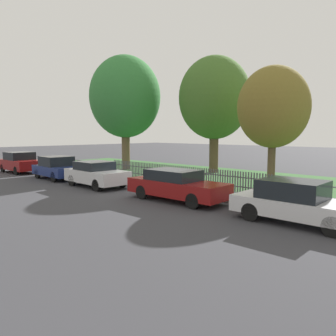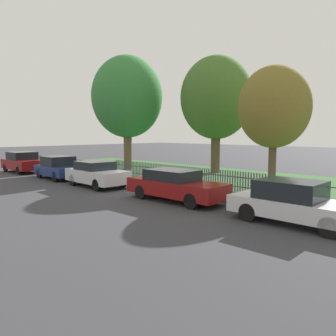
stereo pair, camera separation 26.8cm
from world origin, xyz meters
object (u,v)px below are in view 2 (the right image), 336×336
Objects in this scene: parked_car_black_saloon at (59,167)px; parked_car_red_compact at (175,185)px; tree_behind_motorcycle at (216,98)px; parked_car_white_van at (294,202)px; tree_mid_park at (274,107)px; parked_car_navy_estate at (97,174)px; tree_nearest_kerb at (127,97)px; parked_car_silver_hatchback at (23,162)px; covered_motorcycle at (174,177)px.

parked_car_red_compact is at bearing 2.72° from parked_car_black_saloon.
parked_car_red_compact is 11.76m from tree_behind_motorcycle.
parked_car_white_van is 0.63× the size of tree_mid_park.
parked_car_navy_estate is 0.44× the size of tree_nearest_kerb.
tree_nearest_kerb is at bearing 102.73° from parked_car_black_saloon.
tree_nearest_kerb reaches higher than parked_car_silver_hatchback.
parked_car_black_saloon is 8.38m from tree_nearest_kerb.
tree_mid_park reaches higher than parked_car_silver_hatchback.
parked_car_red_compact reaches higher than covered_motorcycle.
parked_car_red_compact is (10.06, 0.10, -0.03)m from parked_car_black_saloon.
parked_car_white_van is 0.46× the size of tree_nearest_kerb.
parked_car_white_van is at bearing -12.77° from covered_motorcycle.
tree_mid_park is (11.18, 6.66, 3.56)m from parked_car_black_saloon.
parked_car_black_saloon is at bearing -179.71° from parked_car_navy_estate.
parked_car_navy_estate is at bearing -0.38° from parked_car_silver_hatchback.
tree_nearest_kerb reaches higher than parked_car_black_saloon.
parked_car_navy_estate is at bearing -179.38° from parked_car_white_van.
tree_behind_motorcycle is (10.40, 9.85, 4.67)m from parked_car_silver_hatchback.
parked_car_white_van reaches higher than covered_motorcycle.
tree_behind_motorcycle is (-2.86, 7.50, 4.77)m from covered_motorcycle.
tree_mid_park is at bearing 32.97° from parked_car_black_saloon.
parked_car_silver_hatchback is at bearing 179.69° from parked_car_red_compact.
parked_car_black_saloon is at bearing 0.94° from parked_car_silver_hatchback.
tree_nearest_kerb reaches higher than tree_mid_park.
parked_car_white_van is 8.47m from tree_mid_park.
tree_nearest_kerb is at bearing -179.73° from tree_mid_park.
parked_car_silver_hatchback reaches higher than parked_car_navy_estate.
tree_mid_park is (16.40, 6.82, 3.53)m from parked_car_silver_hatchback.
tree_nearest_kerb reaches higher than tree_behind_motorcycle.
parked_car_black_saloon reaches higher than parked_car_navy_estate.
tree_behind_motorcycle reaches higher than parked_car_black_saloon.
parked_car_black_saloon is 13.49m from tree_mid_park.
parked_car_white_van is (20.44, 0.30, -0.05)m from parked_car_silver_hatchback.
tree_nearest_kerb is (-5.61, 6.69, 5.03)m from parked_car_navy_estate.
tree_nearest_kerb is at bearing 148.77° from parked_car_red_compact.
tree_mid_park reaches higher than parked_car_black_saloon.
tree_nearest_kerb is at bearing -154.28° from tree_behind_motorcycle.
parked_car_white_van is at bearing 0.02° from parked_car_silver_hatchback.
tree_mid_park is (6.80, 6.75, 3.57)m from parked_car_navy_estate.
covered_motorcycle is (-2.02, 2.09, -0.04)m from parked_car_red_compact.
parked_car_silver_hatchback is 13.46m from covered_motorcycle.
parked_car_white_van is 18.38m from tree_nearest_kerb.
parked_car_red_compact is 0.71× the size of tree_mid_park.
parked_car_silver_hatchback is 18.11m from tree_mid_park.
tree_behind_motorcycle is at bearing 42.63° from parked_car_silver_hatchback.
tree_behind_motorcycle is at bearing 114.03° from covered_motorcycle.
covered_motorcycle is (3.65, 2.28, -0.05)m from parked_car_navy_estate.
covered_motorcycle is at bearing 33.37° from parked_car_navy_estate.
tree_behind_motorcycle is (6.41, 3.09, -0.31)m from tree_nearest_kerb.
tree_nearest_kerb is 1.06× the size of tree_behind_motorcycle.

